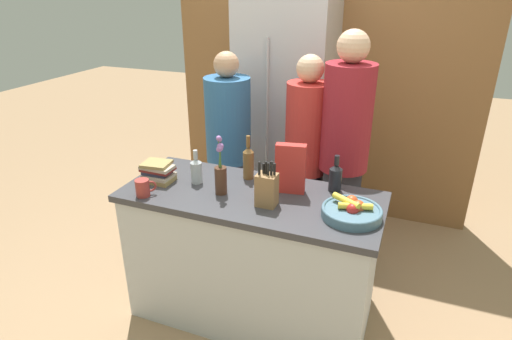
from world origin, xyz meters
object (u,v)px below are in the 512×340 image
(refrigerator, at_px, (286,112))
(person_at_sink, at_px, (229,145))
(book_stack, at_px, (157,172))
(bottle_oil, at_px, (335,177))
(fruit_bowl, at_px, (352,211))
(flower_vase, at_px, (221,173))
(cereal_box, at_px, (290,169))
(knife_block, at_px, (267,189))
(person_in_blue, at_px, (306,153))
(bottle_wine, at_px, (248,162))
(bottle_vinegar, at_px, (196,170))
(coffee_mug, at_px, (143,188))
(person_in_red_tee, at_px, (344,147))

(refrigerator, distance_m, person_at_sink, 0.69)
(book_stack, distance_m, bottle_oil, 1.08)
(refrigerator, height_order, fruit_bowl, refrigerator)
(flower_vase, xyz_separation_m, cereal_box, (0.37, 0.17, 0.02))
(flower_vase, bearing_deg, bottle_oil, 24.48)
(knife_block, distance_m, person_in_blue, 0.80)
(refrigerator, bearing_deg, flower_vase, -87.71)
(flower_vase, relative_size, bottle_wine, 1.27)
(knife_block, relative_size, book_stack, 1.30)
(bottle_oil, height_order, person_at_sink, person_at_sink)
(bottle_vinegar, bearing_deg, flower_vase, -21.06)
(flower_vase, height_order, person_in_blue, person_in_blue)
(person_in_blue, bearing_deg, bottle_oil, -45.41)
(flower_vase, bearing_deg, bottle_wine, 75.01)
(fruit_bowl, xyz_separation_m, bottle_vinegar, (-0.96, 0.08, 0.05))
(coffee_mug, xyz_separation_m, person_at_sink, (0.10, 0.96, -0.05))
(person_at_sink, relative_size, person_in_blue, 0.99)
(person_in_red_tee, bearing_deg, bottle_vinegar, -152.51)
(flower_vase, relative_size, book_stack, 1.76)
(cereal_box, distance_m, person_in_blue, 0.61)
(bottle_wine, height_order, person_in_red_tee, person_in_red_tee)
(knife_block, relative_size, bottle_vinegar, 1.24)
(bottle_wine, bearing_deg, person_in_blue, 65.08)
(bottle_wine, height_order, person_at_sink, person_at_sink)
(coffee_mug, bearing_deg, person_in_red_tee, 42.79)
(fruit_bowl, bearing_deg, book_stack, 179.58)
(cereal_box, height_order, coffee_mug, cereal_box)
(person_at_sink, bearing_deg, person_in_blue, -19.90)
(refrigerator, xyz_separation_m, person_at_sink, (-0.25, -0.63, -0.11))
(flower_vase, distance_m, person_in_red_tee, 0.92)
(bottle_vinegar, bearing_deg, book_stack, -164.09)
(bottle_wine, bearing_deg, knife_block, -51.98)
(knife_block, xyz_separation_m, bottle_oil, (0.31, 0.32, -0.01))
(bottle_oil, xyz_separation_m, person_in_blue, (-0.31, 0.48, -0.07))
(person_at_sink, bearing_deg, knife_block, -72.73)
(refrigerator, bearing_deg, bottle_vinegar, -96.38)
(book_stack, height_order, person_in_blue, person_in_blue)
(cereal_box, bearing_deg, knife_block, -109.02)
(fruit_bowl, relative_size, flower_vase, 0.89)
(bottle_wine, relative_size, person_at_sink, 0.18)
(flower_vase, bearing_deg, person_in_blue, 68.25)
(refrigerator, bearing_deg, bottle_wine, -83.81)
(book_stack, xyz_separation_m, person_in_red_tee, (1.02, 0.70, 0.05))
(bottle_vinegar, bearing_deg, person_in_red_tee, 39.19)
(flower_vase, height_order, person_in_red_tee, person_in_red_tee)
(knife_block, height_order, bottle_wine, bottle_wine)
(flower_vase, bearing_deg, refrigerator, 92.29)
(book_stack, bearing_deg, fruit_bowl, -0.42)
(bottle_wine, bearing_deg, person_at_sink, 126.26)
(refrigerator, relative_size, knife_block, 7.56)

